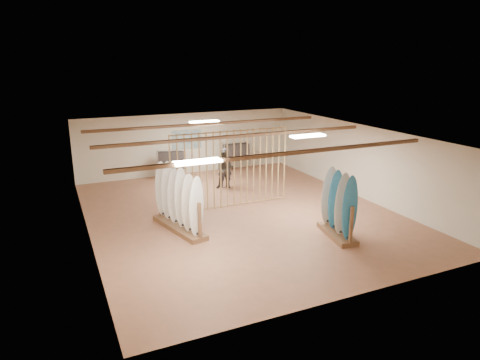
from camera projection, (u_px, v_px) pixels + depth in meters
name	position (u px, v px, depth m)	size (l,w,h in m)	color
floor	(240.00, 213.00, 14.91)	(12.00, 12.00, 0.00)	#AB7053
ceiling	(240.00, 134.00, 14.15)	(12.00, 12.00, 0.00)	gray
wall_back	(187.00, 144.00, 19.79)	(12.00, 12.00, 0.00)	white
wall_front	(354.00, 240.00, 9.27)	(12.00, 12.00, 0.00)	white
wall_left	(85.00, 193.00, 12.55)	(12.00, 12.00, 0.00)	white
wall_right	(358.00, 160.00, 16.51)	(12.00, 12.00, 0.00)	white
ceiling_slats	(240.00, 136.00, 14.17)	(9.50, 6.12, 0.10)	brown
light_panels	(240.00, 135.00, 14.16)	(1.20, 0.35, 0.06)	white
bamboo_partition	(231.00, 169.00, 15.23)	(4.45, 0.05, 2.78)	tan
poster	(187.00, 139.00, 19.72)	(1.40, 0.03, 0.90)	teal
rack_left	(179.00, 209.00, 13.27)	(1.13, 2.60, 2.05)	brown
rack_right	(338.00, 215.00, 12.80)	(0.88, 1.83, 2.04)	brown
clothing_rack_a	(171.00, 160.00, 18.90)	(1.20, 0.59, 1.32)	silver
clothing_rack_b	(236.00, 152.00, 20.28)	(1.31, 0.38, 1.40)	silver
shopper_a	(225.00, 165.00, 17.67)	(0.69, 0.47, 1.89)	#2E2B34
shopper_b	(225.00, 167.00, 17.52)	(0.88, 0.69, 1.83)	#352F29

